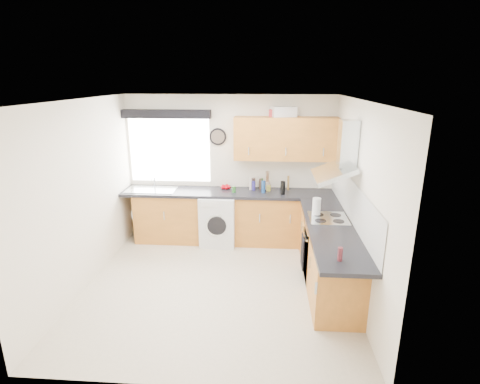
# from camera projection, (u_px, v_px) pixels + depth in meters

# --- Properties ---
(ground_plane) EXTENTS (3.60, 3.60, 0.00)m
(ground_plane) POSITION_uv_depth(u_px,v_px,m) (218.00, 285.00, 5.20)
(ground_plane) COLOR beige
(ceiling) EXTENTS (3.60, 3.60, 0.02)m
(ceiling) POSITION_uv_depth(u_px,v_px,m) (214.00, 100.00, 4.47)
(ceiling) COLOR white
(ceiling) RESTS_ON wall_back
(wall_back) EXTENTS (3.60, 0.02, 2.50)m
(wall_back) POSITION_uv_depth(u_px,v_px,m) (230.00, 168.00, 6.55)
(wall_back) COLOR silver
(wall_back) RESTS_ON ground_plane
(wall_front) EXTENTS (3.60, 0.02, 2.50)m
(wall_front) POSITION_uv_depth(u_px,v_px,m) (188.00, 266.00, 3.11)
(wall_front) COLOR silver
(wall_front) RESTS_ON ground_plane
(wall_left) EXTENTS (0.02, 3.60, 2.50)m
(wall_left) POSITION_uv_depth(u_px,v_px,m) (81.00, 197.00, 4.95)
(wall_left) COLOR silver
(wall_left) RESTS_ON ground_plane
(wall_right) EXTENTS (0.02, 3.60, 2.50)m
(wall_right) POSITION_uv_depth(u_px,v_px,m) (358.00, 203.00, 4.71)
(wall_right) COLOR silver
(wall_right) RESTS_ON ground_plane
(window) EXTENTS (1.40, 0.02, 1.10)m
(window) POSITION_uv_depth(u_px,v_px,m) (170.00, 150.00, 6.52)
(window) COLOR silver
(window) RESTS_ON wall_back
(window_blind) EXTENTS (1.50, 0.18, 0.14)m
(window_blind) POSITION_uv_depth(u_px,v_px,m) (166.00, 114.00, 6.25)
(window_blind) COLOR black
(window_blind) RESTS_ON wall_back
(splashback) EXTENTS (0.01, 3.00, 0.54)m
(splashback) POSITION_uv_depth(u_px,v_px,m) (351.00, 201.00, 5.02)
(splashback) COLOR white
(splashback) RESTS_ON wall_right
(base_cab_back) EXTENTS (3.00, 0.58, 0.86)m
(base_cab_back) POSITION_uv_depth(u_px,v_px,m) (223.00, 217.00, 6.52)
(base_cab_back) COLOR #A46324
(base_cab_back) RESTS_ON ground_plane
(base_cab_corner) EXTENTS (0.60, 0.60, 0.86)m
(base_cab_corner) POSITION_uv_depth(u_px,v_px,m) (315.00, 220.00, 6.40)
(base_cab_corner) COLOR #A46324
(base_cab_corner) RESTS_ON ground_plane
(base_cab_right) EXTENTS (0.58, 2.10, 0.86)m
(base_cab_right) POSITION_uv_depth(u_px,v_px,m) (328.00, 256.00, 5.11)
(base_cab_right) COLOR #A46324
(base_cab_right) RESTS_ON ground_plane
(worktop_back) EXTENTS (3.60, 0.62, 0.05)m
(worktop_back) POSITION_uv_depth(u_px,v_px,m) (228.00, 193.00, 6.37)
(worktop_back) COLOR black
(worktop_back) RESTS_ON base_cab_back
(worktop_right) EXTENTS (0.62, 2.42, 0.05)m
(worktop_right) POSITION_uv_depth(u_px,v_px,m) (332.00, 229.00, 4.84)
(worktop_right) COLOR black
(worktop_right) RESTS_ON base_cab_right
(sink) EXTENTS (0.84, 0.46, 0.10)m
(sink) POSITION_uv_depth(u_px,v_px,m) (151.00, 187.00, 6.44)
(sink) COLOR silver
(sink) RESTS_ON worktop_back
(oven) EXTENTS (0.56, 0.58, 0.85)m
(oven) POSITION_uv_depth(u_px,v_px,m) (326.00, 251.00, 5.26)
(oven) COLOR black
(oven) RESTS_ON ground_plane
(hob_plate) EXTENTS (0.52, 0.52, 0.01)m
(hob_plate) POSITION_uv_depth(u_px,v_px,m) (328.00, 218.00, 5.11)
(hob_plate) COLOR silver
(hob_plate) RESTS_ON worktop_right
(extractor_hood) EXTENTS (0.52, 0.78, 0.66)m
(extractor_hood) POSITION_uv_depth(u_px,v_px,m) (340.00, 157.00, 4.86)
(extractor_hood) COLOR silver
(extractor_hood) RESTS_ON wall_right
(upper_cabinets) EXTENTS (1.70, 0.35, 0.70)m
(upper_cabinets) POSITION_uv_depth(u_px,v_px,m) (286.00, 139.00, 6.16)
(upper_cabinets) COLOR #A46324
(upper_cabinets) RESTS_ON wall_back
(washing_machine) EXTENTS (0.62, 0.60, 0.87)m
(washing_machine) POSITION_uv_depth(u_px,v_px,m) (219.00, 219.00, 6.42)
(washing_machine) COLOR silver
(washing_machine) RESTS_ON ground_plane
(wall_clock) EXTENTS (0.29, 0.04, 0.29)m
(wall_clock) POSITION_uv_depth(u_px,v_px,m) (218.00, 137.00, 6.37)
(wall_clock) COLOR black
(wall_clock) RESTS_ON wall_back
(casserole) EXTENTS (0.46, 0.39, 0.16)m
(casserole) POSITION_uv_depth(u_px,v_px,m) (283.00, 111.00, 6.13)
(casserole) COLOR silver
(casserole) RESTS_ON upper_cabinets
(storage_box) EXTENTS (0.29, 0.25, 0.12)m
(storage_box) POSITION_uv_depth(u_px,v_px,m) (278.00, 113.00, 6.14)
(storage_box) COLOR #AC2C31
(storage_box) RESTS_ON upper_cabinets
(utensil_pot) EXTENTS (0.10, 0.10, 0.13)m
(utensil_pot) POSITION_uv_depth(u_px,v_px,m) (267.00, 185.00, 6.47)
(utensil_pot) COLOR gray
(utensil_pot) RESTS_ON worktop_back
(kitchen_roll) EXTENTS (0.12, 0.12, 0.25)m
(kitchen_roll) POSITION_uv_depth(u_px,v_px,m) (316.00, 207.00, 5.21)
(kitchen_roll) COLOR silver
(kitchen_roll) RESTS_ON worktop_right
(tomato_cluster) EXTENTS (0.17, 0.17, 0.07)m
(tomato_cluster) POSITION_uv_depth(u_px,v_px,m) (226.00, 187.00, 6.50)
(tomato_cluster) COLOR #AC010D
(tomato_cluster) RESTS_ON worktop_back
(jar_0) EXTENTS (0.05, 0.05, 0.19)m
(jar_0) POSITION_uv_depth(u_px,v_px,m) (262.00, 184.00, 6.47)
(jar_0) COLOR #1B4017
(jar_0) RESTS_ON worktop_back
(jar_1) EXTENTS (0.06, 0.06, 0.19)m
(jar_1) POSITION_uv_depth(u_px,v_px,m) (254.00, 183.00, 6.50)
(jar_1) COLOR #39281F
(jar_1) RESTS_ON worktop_back
(jar_2) EXTENTS (0.04, 0.04, 0.15)m
(jar_2) POSITION_uv_depth(u_px,v_px,m) (282.00, 185.00, 6.45)
(jar_2) COLOR black
(jar_2) RESTS_ON worktop_back
(jar_3) EXTENTS (0.08, 0.08, 0.10)m
(jar_3) POSITION_uv_depth(u_px,v_px,m) (269.00, 188.00, 6.37)
(jar_3) COLOR olive
(jar_3) RESTS_ON worktop_back
(jar_4) EXTENTS (0.06, 0.06, 0.21)m
(jar_4) POSITION_uv_depth(u_px,v_px,m) (263.00, 187.00, 6.25)
(jar_4) COLOR navy
(jar_4) RESTS_ON worktop_back
(jar_5) EXTENTS (0.04, 0.04, 0.25)m
(jar_5) POSITION_uv_depth(u_px,v_px,m) (288.00, 183.00, 6.41)
(jar_5) COLOR olive
(jar_5) RESTS_ON worktop_back
(jar_6) EXTENTS (0.06, 0.06, 0.16)m
(jar_6) POSITION_uv_depth(u_px,v_px,m) (254.00, 186.00, 6.41)
(jar_6) COLOR navy
(jar_6) RESTS_ON worktop_back
(jar_7) EXTENTS (0.07, 0.07, 0.18)m
(jar_7) POSITION_uv_depth(u_px,v_px,m) (261.00, 184.00, 6.48)
(jar_7) COLOR #3B2921
(jar_7) RESTS_ON worktop_back
(jar_8) EXTENTS (0.07, 0.07, 0.22)m
(jar_8) POSITION_uv_depth(u_px,v_px,m) (283.00, 188.00, 6.16)
(jar_8) COLOR black
(jar_8) RESTS_ON worktop_back
(jar_9) EXTENTS (0.04, 0.04, 0.21)m
(jar_9) POSITION_uv_depth(u_px,v_px,m) (251.00, 184.00, 6.42)
(jar_9) COLOR #B8A99D
(jar_9) RESTS_ON worktop_back
(jar_10) EXTENTS (0.06, 0.06, 0.10)m
(jar_10) POSITION_uv_depth(u_px,v_px,m) (234.00, 189.00, 6.29)
(jar_10) COLOR #205B20
(jar_10) RESTS_ON worktop_back
(jar_11) EXTENTS (0.04, 0.04, 0.15)m
(jar_11) POSITION_uv_depth(u_px,v_px,m) (263.00, 186.00, 6.41)
(jar_11) COLOR #3B2C20
(jar_11) RESTS_ON worktop_back
(bottle_0) EXTENTS (0.05, 0.05, 0.15)m
(bottle_0) POSITION_uv_depth(u_px,v_px,m) (340.00, 254.00, 3.92)
(bottle_0) COLOR #571F26
(bottle_0) RESTS_ON worktop_right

